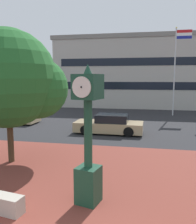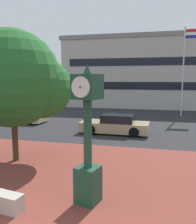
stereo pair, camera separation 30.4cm
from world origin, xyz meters
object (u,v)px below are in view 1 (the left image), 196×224
Objects in this scene: car_street_distant at (11,116)px; car_street_far at (110,125)px; flagpole_primary at (176,65)px; street_clock at (88,140)px; civic_building at (144,73)px; plaza_tree at (14,81)px.

car_street_far is at bearing -103.22° from car_street_distant.
street_clock is at bearing -104.11° from flagpole_primary.
flagpole_primary reaches higher than car_street_distant.
car_street_distant is at bearing -123.46° from civic_building.
plaza_tree is 1.26× the size of car_street_far.
street_clock is at bearing -36.66° from plaza_tree.
plaza_tree is at bearing -119.30° from flagpole_primary.
plaza_tree is 1.26× the size of car_street_distant.
plaza_tree is 7.60m from car_street_far.
car_street_far and car_street_distant have the same top height.
street_clock is 14.52m from car_street_distant.
civic_building reaches higher than car_street_far.
plaza_tree reaches higher than car_street_far.
flagpole_primary is (5.20, 8.85, 4.34)m from car_street_far.
car_street_distant is (-8.45, 2.09, 0.00)m from car_street_far.
car_street_distant is (-5.21, 8.29, -2.97)m from plaza_tree.
civic_building reaches higher than car_street_distant.
plaza_tree is 10.23m from car_street_distant.
street_clock is 0.18× the size of civic_building.
car_street_far is 1.01× the size of car_street_distant.
civic_building reaches higher than street_clock.
flagpole_primary is 9.72m from civic_building.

